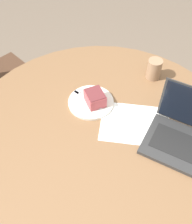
% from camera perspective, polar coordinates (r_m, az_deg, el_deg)
% --- Properties ---
extents(ground_plane, '(12.00, 12.00, 0.00)m').
position_cam_1_polar(ground_plane, '(1.80, 0.80, -18.74)').
color(ground_plane, '#6B5B4C').
extents(dining_table, '(1.25, 1.25, 0.76)m').
position_cam_1_polar(dining_table, '(1.24, 1.11, -8.26)').
color(dining_table, brown).
rests_on(dining_table, ground_plane).
extents(paper_document, '(0.34, 0.27, 0.00)m').
position_cam_1_polar(paper_document, '(1.17, 8.49, -2.52)').
color(paper_document, white).
rests_on(paper_document, dining_table).
extents(plate, '(0.22, 0.22, 0.01)m').
position_cam_1_polar(plate, '(1.24, -1.10, 2.16)').
color(plate, silver).
rests_on(plate, dining_table).
extents(cake_slice, '(0.11, 0.11, 0.06)m').
position_cam_1_polar(cake_slice, '(1.20, -0.23, 3.08)').
color(cake_slice, '#B74C51').
rests_on(cake_slice, plate).
extents(fork, '(0.14, 0.13, 0.00)m').
position_cam_1_polar(fork, '(1.24, -2.51, 3.10)').
color(fork, silver).
rests_on(fork, plate).
extents(coffee_glass, '(0.07, 0.07, 0.11)m').
position_cam_1_polar(coffee_glass, '(1.36, 12.52, 9.12)').
color(coffee_glass, '#997556').
rests_on(coffee_glass, dining_table).
extents(laptop, '(0.39, 0.36, 0.23)m').
position_cam_1_polar(laptop, '(1.13, 19.25, -5.20)').
color(laptop, '#2D2D2D').
rests_on(laptop, dining_table).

